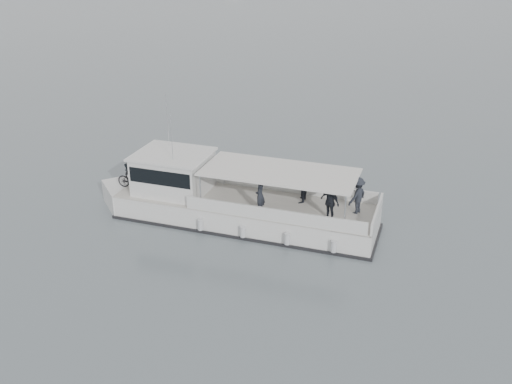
{
  "coord_description": "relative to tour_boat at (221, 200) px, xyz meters",
  "views": [
    {
      "loc": [
        -6.75,
        -26.01,
        12.76
      ],
      "look_at": [
        -5.42,
        -1.53,
        1.6
      ],
      "focal_mm": 40.0,
      "sensor_mm": 36.0,
      "label": 1
    }
  ],
  "objects": [
    {
      "name": "ground",
      "position": [
        7.07,
        1.07,
        -0.98
      ],
      "size": [
        1400.0,
        1400.0,
        0.0
      ],
      "primitive_type": "plane",
      "color": "slate",
      "rests_on": "ground"
    },
    {
      "name": "tour_boat",
      "position": [
        0.0,
        0.0,
        0.0
      ],
      "size": [
        13.87,
        7.92,
        5.97
      ],
      "rotation": [
        0.0,
        0.0,
        -0.38
      ],
      "color": "white",
      "rests_on": "ground"
    }
  ]
}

